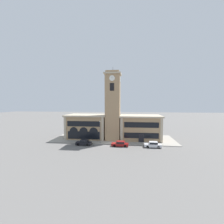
{
  "coord_description": "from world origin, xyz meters",
  "views": [
    {
      "loc": [
        4.99,
        -40.04,
        11.33
      ],
      "look_at": [
        -0.01,
        3.06,
        8.77
      ],
      "focal_mm": 24.0,
      "sensor_mm": 36.0,
      "label": 1
    }
  ],
  "objects_px": {
    "parked_car_mid": "(120,144)",
    "street_lamp": "(100,129)",
    "parked_car_far": "(153,144)",
    "parked_car_near": "(84,142)"
  },
  "relations": [
    {
      "from": "parked_car_mid",
      "to": "street_lamp",
      "type": "relative_size",
      "value": 0.71
    },
    {
      "from": "parked_car_mid",
      "to": "street_lamp",
      "type": "distance_m",
      "value": 6.99
    },
    {
      "from": "parked_car_far",
      "to": "street_lamp",
      "type": "xyz_separation_m",
      "value": [
        -14.14,
        1.82,
        3.49
      ]
    },
    {
      "from": "parked_car_near",
      "to": "street_lamp",
      "type": "xyz_separation_m",
      "value": [
        4.08,
        1.82,
        3.5
      ]
    },
    {
      "from": "parked_car_near",
      "to": "parked_car_far",
      "type": "distance_m",
      "value": 18.22
    },
    {
      "from": "parked_car_mid",
      "to": "parked_car_near",
      "type": "bearing_deg",
      "value": 1.55
    },
    {
      "from": "parked_car_mid",
      "to": "parked_car_far",
      "type": "relative_size",
      "value": 1.03
    },
    {
      "from": "parked_car_far",
      "to": "street_lamp",
      "type": "bearing_deg",
      "value": -5.8
    },
    {
      "from": "parked_car_mid",
      "to": "parked_car_far",
      "type": "xyz_separation_m",
      "value": [
        8.4,
        0.0,
        0.05
      ]
    },
    {
      "from": "parked_car_far",
      "to": "parked_car_near",
      "type": "bearing_deg",
      "value": 1.55
    }
  ]
}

